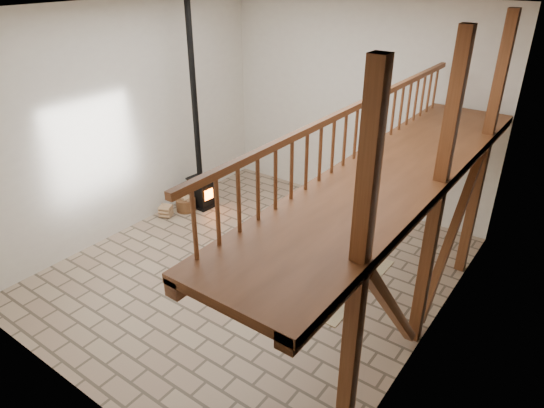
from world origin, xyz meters
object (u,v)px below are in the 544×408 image
Objects in this scene: log_basket at (186,204)px; log_stack at (166,211)px; wood_stove at (199,165)px; dining_table at (302,249)px.

log_basket is 1.30× the size of log_stack.
log_stack is (-0.33, -0.93, -1.00)m from wood_stove.
dining_table is at bearing 2.28° from log_stack.
wood_stove reaches higher than log_basket.
wood_stove is at bearing 68.59° from log_basket.
wood_stove is at bearing 70.37° from log_stack.
dining_table is at bearing -5.66° from log_basket.
log_basket is (-0.16, -0.41, -0.97)m from wood_stove.
dining_table is 0.45× the size of wood_stove.
log_stack is (-0.17, -0.52, -0.03)m from log_basket.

